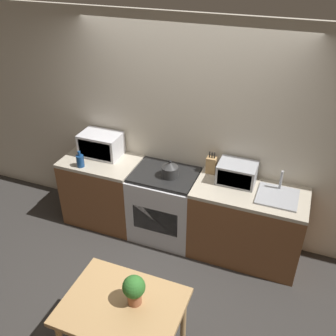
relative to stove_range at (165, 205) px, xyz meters
name	(u,v)px	position (x,y,z in m)	size (l,w,h in m)	color
ground_plane	(151,281)	(0.15, -0.79, -0.45)	(16.00, 16.00, 0.00)	#33302D
wall_back	(187,132)	(0.15, 0.34, 0.85)	(10.00, 0.06, 2.60)	beige
counter_left_run	(104,190)	(-0.85, 0.00, 0.00)	(0.93, 0.62, 0.90)	brown
counter_right_run	(246,224)	(0.99, 0.00, 0.00)	(1.22, 0.62, 0.90)	brown
stove_range	(165,205)	(0.00, 0.00, 0.00)	(0.77, 0.62, 0.90)	silver
kettle	(170,170)	(0.08, -0.03, 0.54)	(0.19, 0.19, 0.21)	#2D2D2D
microwave	(101,144)	(-0.89, 0.12, 0.60)	(0.49, 0.33, 0.29)	silver
bottle	(80,161)	(-0.98, -0.21, 0.53)	(0.09, 0.09, 0.20)	navy
knife_block	(211,165)	(0.49, 0.22, 0.55)	(0.11, 0.09, 0.26)	tan
toaster_oven	(237,173)	(0.80, 0.13, 0.57)	(0.42, 0.31, 0.23)	#999BA0
sink_basin	(278,196)	(1.27, 0.01, 0.47)	(0.42, 0.41, 0.24)	#999BA0
dining_table	(123,313)	(0.31, -1.69, 0.21)	(0.95, 0.72, 0.75)	tan
potted_plant	(134,289)	(0.39, -1.63, 0.46)	(0.18, 0.18, 0.27)	#9E5B3D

